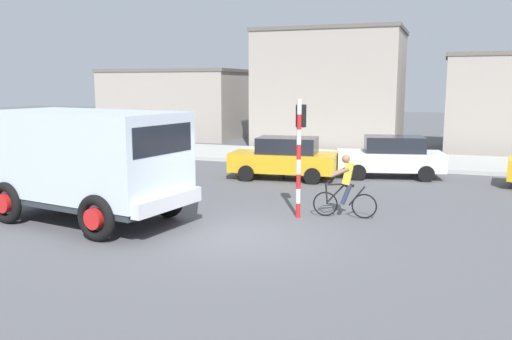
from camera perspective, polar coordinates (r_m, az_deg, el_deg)
ground_plane at (r=12.66m, az=-1.51°, el=-7.23°), size 120.00×120.00×0.00m
sidewalk_far at (r=25.65m, az=9.62°, el=1.27°), size 80.00×5.00×0.16m
truck_foreground at (r=14.50m, az=-17.76°, el=1.19°), size 5.76×3.49×2.90m
cyclist at (r=14.49m, az=9.63°, el=-1.73°), size 1.73×0.50×1.72m
traffic_light_pole at (r=14.19m, az=4.73°, el=3.06°), size 0.24×0.43×3.20m
car_white_mid at (r=20.15m, az=3.08°, el=1.33°), size 4.15×2.17×1.60m
car_far_side at (r=21.14m, az=14.33°, el=1.43°), size 4.27×2.51×1.60m
pedestrian_near_kerb at (r=20.10m, az=2.83°, el=1.40°), size 0.34×0.22×1.62m
building_corner_left at (r=36.41m, az=-8.68°, el=7.09°), size 9.20×5.35×4.54m
building_mid_block at (r=31.51m, az=8.05°, el=8.69°), size 8.16×6.06×6.64m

